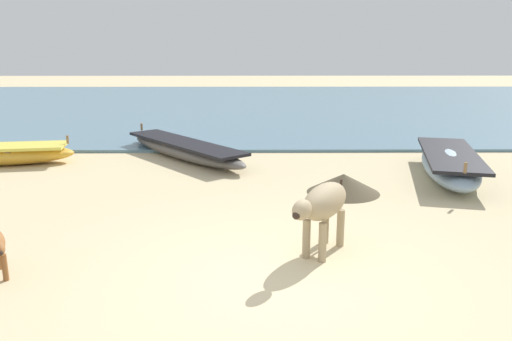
{
  "coord_description": "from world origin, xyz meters",
  "views": [
    {
      "loc": [
        -0.29,
        -5.82,
        2.87
      ],
      "look_at": [
        -0.22,
        3.19,
        0.6
      ],
      "focal_mm": 35.77,
      "sensor_mm": 36.0,
      "label": 1
    }
  ],
  "objects_px": {
    "fishing_boat_0": "(184,149)",
    "cow_adult_dun": "(323,205)",
    "fishing_boat_1": "(450,163)",
    "fishing_boat_3": "(2,154)"
  },
  "relations": [
    {
      "from": "fishing_boat_1",
      "to": "cow_adult_dun",
      "type": "bearing_deg",
      "value": -25.47
    },
    {
      "from": "fishing_boat_0",
      "to": "fishing_boat_3",
      "type": "bearing_deg",
      "value": 59.05
    },
    {
      "from": "fishing_boat_0",
      "to": "cow_adult_dun",
      "type": "xyz_separation_m",
      "value": [
        2.69,
        -6.05,
        0.47
      ]
    },
    {
      "from": "fishing_boat_1",
      "to": "fishing_boat_3",
      "type": "bearing_deg",
      "value": -83.43
    },
    {
      "from": "fishing_boat_3",
      "to": "fishing_boat_0",
      "type": "bearing_deg",
      "value": 0.27
    },
    {
      "from": "fishing_boat_0",
      "to": "fishing_boat_1",
      "type": "relative_size",
      "value": 1.03
    },
    {
      "from": "fishing_boat_1",
      "to": "fishing_boat_3",
      "type": "distance_m",
      "value": 10.41
    },
    {
      "from": "fishing_boat_3",
      "to": "cow_adult_dun",
      "type": "height_order",
      "value": "cow_adult_dun"
    },
    {
      "from": "fishing_boat_0",
      "to": "cow_adult_dun",
      "type": "height_order",
      "value": "cow_adult_dun"
    },
    {
      "from": "fishing_boat_0",
      "to": "fishing_boat_3",
      "type": "xyz_separation_m",
      "value": [
        -4.3,
        -0.65,
        0.02
      ]
    }
  ]
}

